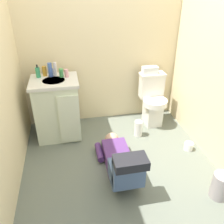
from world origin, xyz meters
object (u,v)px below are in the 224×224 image
at_px(bottle_amber, 44,71).
at_px(trash_can, 221,186).
at_px(soap_dispenser, 38,72).
at_px(tissue_box, 150,70).
at_px(bottle_blue, 50,70).
at_px(bottle_white, 55,69).
at_px(paper_towel_roll, 138,128).
at_px(bottle_pink, 66,73).
at_px(bottle_green, 61,73).
at_px(toilet, 153,100).
at_px(toilet_paper_roll, 189,146).
at_px(vanity_cabinet, 58,108).
at_px(faucet, 53,72).
at_px(person_plumber, 120,161).

relative_size(bottle_amber, trash_can, 0.46).
bearing_deg(soap_dispenser, tissue_box, 1.38).
bearing_deg(bottle_blue, bottle_white, 23.83).
relative_size(tissue_box, paper_towel_roll, 0.98).
bearing_deg(bottle_pink, paper_towel_roll, -19.10).
bearing_deg(bottle_green, toilet, -0.22).
height_order(bottle_pink, toilet_paper_roll, bottle_pink).
bearing_deg(trash_can, bottle_pink, 132.82).
distance_m(toilet, bottle_green, 1.37).
xyz_separation_m(tissue_box, paper_towel_roll, (-0.25, -0.41, -0.69)).
height_order(toilet, vanity_cabinet, vanity_cabinet).
distance_m(soap_dispenser, bottle_amber, 0.09).
distance_m(faucet, person_plumber, 1.43).
height_order(bottle_white, bottle_pink, bottle_white).
bearing_deg(vanity_cabinet, toilet, 3.01).
distance_m(toilet, soap_dispenser, 1.64).
distance_m(bottle_amber, bottle_blue, 0.09).
bearing_deg(trash_can, toilet_paper_roll, 85.43).
relative_size(toilet, bottle_pink, 7.32).
bearing_deg(bottle_pink, bottle_white, 146.48).
bearing_deg(bottle_white, bottle_pink, -33.52).
bearing_deg(bottle_amber, faucet, -10.08).
xyz_separation_m(toilet, bottle_blue, (-1.41, 0.05, 0.54)).
bearing_deg(trash_can, tissue_box, 98.16).
relative_size(vanity_cabinet, trash_can, 2.96).
relative_size(bottle_amber, toilet_paper_roll, 1.16).
xyz_separation_m(bottle_white, bottle_green, (0.07, -0.08, -0.03)).
bearing_deg(trash_can, bottle_white, 133.82).
bearing_deg(person_plumber, soap_dispenser, 128.77).
bearing_deg(tissue_box, faucet, -179.29).
bearing_deg(person_plumber, tissue_box, 58.39).
relative_size(bottle_white, toilet_paper_roll, 1.59).
distance_m(vanity_cabinet, toilet_paper_roll, 1.79).
relative_size(person_plumber, paper_towel_roll, 4.74).
bearing_deg(tissue_box, soap_dispenser, -178.62).
bearing_deg(bottle_amber, bottle_blue, -27.50).
height_order(person_plumber, bottle_pink, bottle_pink).
height_order(soap_dispenser, paper_towel_roll, soap_dispenser).
height_order(vanity_cabinet, bottle_green, bottle_green).
xyz_separation_m(person_plumber, soap_dispenser, (-0.84, 1.05, 0.71)).
xyz_separation_m(toilet, soap_dispenser, (-1.56, 0.05, 0.52)).
height_order(bottle_blue, bottle_white, bottle_blue).
relative_size(vanity_cabinet, person_plumber, 0.77).
xyz_separation_m(vanity_cabinet, bottle_amber, (-0.11, 0.17, 0.47)).
xyz_separation_m(person_plumber, bottle_green, (-0.55, 1.00, 0.70)).
relative_size(toilet, paper_towel_roll, 3.34).
relative_size(toilet, soap_dispenser, 4.52).
relative_size(bottle_amber, paper_towel_roll, 0.57).
relative_size(vanity_cabinet, bottle_white, 4.68).
bearing_deg(person_plumber, bottle_blue, 123.28).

